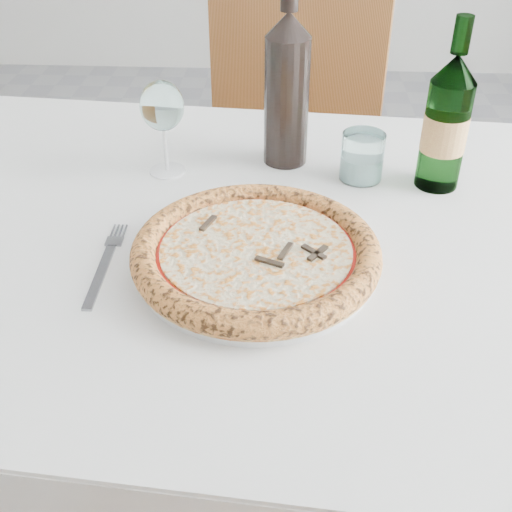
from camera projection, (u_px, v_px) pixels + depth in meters
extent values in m
cube|color=brown|center=(259.00, 243.00, 0.98)|extent=(1.56, 0.98, 0.04)
cube|color=white|center=(260.00, 230.00, 0.97)|extent=(1.63, 1.04, 0.01)
cube|color=white|center=(270.00, 161.00, 1.40)|extent=(1.56, 0.01, 0.22)
cube|color=brown|center=(273.00, 192.00, 1.68)|extent=(0.57, 0.57, 0.04)
cube|color=brown|center=(296.00, 72.00, 1.70)|extent=(0.47, 0.15, 0.46)
cylinder|color=brown|center=(354.00, 238.00, 1.92)|extent=(0.04, 0.04, 0.43)
cylinder|color=brown|center=(327.00, 323.00, 1.61)|extent=(0.04, 0.04, 0.43)
cylinder|color=brown|center=(228.00, 218.00, 2.02)|extent=(0.04, 0.04, 0.43)
cylinder|color=brown|center=(178.00, 294.00, 1.70)|extent=(0.04, 0.04, 0.43)
cylinder|color=white|center=(256.00, 264.00, 0.88)|extent=(0.32, 0.32, 0.01)
torus|color=white|center=(256.00, 261.00, 0.87)|extent=(0.32, 0.32, 0.01)
cylinder|color=tan|center=(256.00, 256.00, 0.87)|extent=(0.33, 0.33, 0.01)
torus|color=#BD6F2D|center=(256.00, 251.00, 0.87)|extent=(0.34, 0.34, 0.04)
cylinder|color=#AB280A|center=(256.00, 251.00, 0.87)|extent=(0.28, 0.28, 0.00)
cylinder|color=beige|center=(256.00, 249.00, 0.86)|extent=(0.26, 0.26, 0.00)
cube|color=#34291B|center=(281.00, 247.00, 0.86)|extent=(0.04, 0.01, 0.00)
cube|color=#34291B|center=(270.00, 227.00, 0.90)|extent=(0.02, 0.04, 0.00)
cube|color=#34291B|center=(215.00, 228.00, 0.90)|extent=(0.04, 0.03, 0.00)
cube|color=#34291B|center=(231.00, 256.00, 0.84)|extent=(0.04, 0.03, 0.00)
cube|color=#34291B|center=(268.00, 272.00, 0.81)|extent=(0.02, 0.04, 0.00)
cube|color=slate|center=(100.00, 277.00, 0.86)|extent=(0.02, 0.14, 0.00)
cube|color=slate|center=(114.00, 241.00, 0.93)|extent=(0.02, 0.02, 0.00)
cylinder|color=slate|center=(113.00, 231.00, 0.96)|extent=(0.00, 0.03, 0.00)
cylinder|color=slate|center=(117.00, 231.00, 0.96)|extent=(0.00, 0.03, 0.00)
cylinder|color=slate|center=(121.00, 231.00, 0.95)|extent=(0.00, 0.03, 0.00)
cylinder|color=slate|center=(125.00, 231.00, 0.95)|extent=(0.00, 0.03, 0.00)
cylinder|color=white|center=(168.00, 171.00, 1.11)|extent=(0.06, 0.06, 0.00)
cylinder|color=white|center=(166.00, 148.00, 1.09)|extent=(0.01, 0.01, 0.08)
ellipsoid|color=white|center=(162.00, 106.00, 1.04)|extent=(0.07, 0.07, 0.08)
cylinder|color=white|center=(362.00, 157.00, 1.07)|extent=(0.07, 0.07, 0.08)
cylinder|color=white|center=(361.00, 167.00, 1.08)|extent=(0.06, 0.06, 0.04)
cylinder|color=#376836|center=(444.00, 136.00, 1.03)|extent=(0.07, 0.07, 0.18)
cone|color=#376836|center=(456.00, 68.00, 0.96)|extent=(0.07, 0.07, 0.04)
cylinder|color=#376836|center=(462.00, 35.00, 0.93)|extent=(0.03, 0.03, 0.06)
cylinder|color=#F3DD74|center=(444.00, 133.00, 1.02)|extent=(0.07, 0.07, 0.06)
cylinder|color=black|center=(286.00, 102.00, 1.09)|extent=(0.08, 0.08, 0.22)
cone|color=black|center=(289.00, 24.00, 1.01)|extent=(0.08, 0.08, 0.04)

